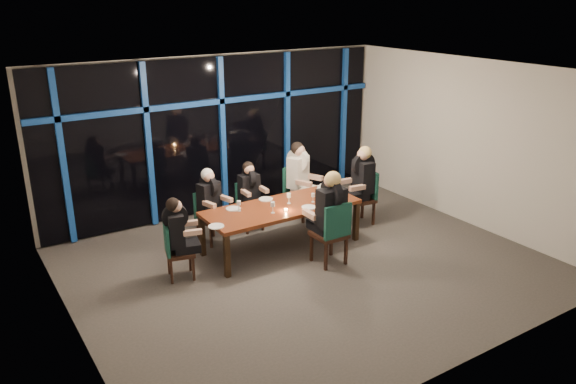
% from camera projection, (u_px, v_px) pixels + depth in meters
% --- Properties ---
extents(room, '(7.04, 7.00, 3.02)m').
position_uv_depth(room, '(310.00, 141.00, 8.15)').
color(room, '#514B47').
rests_on(room, ground).
extents(window_wall, '(6.86, 0.43, 2.94)m').
position_uv_depth(window_wall, '(222.00, 132.00, 10.64)').
color(window_wall, black).
rests_on(window_wall, ground).
extents(dining_table, '(2.60, 1.00, 0.75)m').
position_uv_depth(dining_table, '(281.00, 210.00, 9.24)').
color(dining_table, brown).
rests_on(dining_table, ground).
extents(chair_far_left, '(0.51, 0.51, 0.89)m').
position_uv_depth(chair_far_left, '(208.00, 214.00, 9.56)').
color(chair_far_left, black).
rests_on(chair_far_left, ground).
extents(chair_far_mid, '(0.41, 0.41, 0.86)m').
position_uv_depth(chair_far_mid, '(248.00, 203.00, 10.09)').
color(chair_far_mid, black).
rests_on(chair_far_mid, ground).
extents(chair_far_right, '(0.62, 0.62, 1.01)m').
position_uv_depth(chair_far_right, '(296.00, 189.00, 10.57)').
color(chair_far_right, black).
rests_on(chair_far_right, ground).
extents(chair_end_left, '(0.49, 0.49, 0.87)m').
position_uv_depth(chair_end_left, '(174.00, 248.00, 8.29)').
color(chair_end_left, black).
rests_on(chair_end_left, ground).
extents(chair_end_right, '(0.52, 0.52, 1.00)m').
position_uv_depth(chair_end_right, '(364.00, 194.00, 10.31)').
color(chair_end_right, black).
rests_on(chair_end_right, ground).
extents(chair_near_mid, '(0.49, 0.49, 1.05)m').
position_uv_depth(chair_near_mid, '(333.00, 231.00, 8.67)').
color(chair_near_mid, black).
rests_on(chair_near_mid, ground).
extents(diner_far_left, '(0.51, 0.60, 0.87)m').
position_uv_depth(diner_far_left, '(210.00, 195.00, 9.39)').
color(diner_far_left, black).
rests_on(diner_far_left, ground).
extents(diner_far_mid, '(0.43, 0.54, 0.84)m').
position_uv_depth(diner_far_mid, '(250.00, 186.00, 9.92)').
color(diner_far_mid, black).
rests_on(diner_far_mid, ground).
extents(diner_far_right, '(0.64, 0.69, 0.98)m').
position_uv_depth(diner_far_right, '(300.00, 169.00, 10.39)').
color(diner_far_right, white).
rests_on(diner_far_right, ground).
extents(diner_end_left, '(0.59, 0.50, 0.85)m').
position_uv_depth(diner_end_left, '(178.00, 226.00, 8.19)').
color(diner_end_left, black).
rests_on(diner_end_left, ground).
extents(diner_end_right, '(0.65, 0.53, 0.98)m').
position_uv_depth(diner_end_right, '(361.00, 174.00, 10.15)').
color(diner_end_right, black).
rests_on(diner_end_right, ground).
extents(diner_near_mid, '(0.52, 0.65, 1.02)m').
position_uv_depth(diner_near_mid, '(330.00, 204.00, 8.60)').
color(diner_near_mid, black).
rests_on(diner_near_mid, ground).
extents(plate_far_left, '(0.24, 0.24, 0.01)m').
position_uv_depth(plate_far_left, '(233.00, 209.00, 9.07)').
color(plate_far_left, white).
rests_on(plate_far_left, dining_table).
extents(plate_far_mid, '(0.24, 0.24, 0.01)m').
position_uv_depth(plate_far_mid, '(266.00, 199.00, 9.49)').
color(plate_far_mid, white).
rests_on(plate_far_mid, dining_table).
extents(plate_far_right, '(0.24, 0.24, 0.01)m').
position_uv_depth(plate_far_right, '(326.00, 185.00, 10.18)').
color(plate_far_right, white).
rests_on(plate_far_right, dining_table).
extents(plate_end_left, '(0.24, 0.24, 0.01)m').
position_uv_depth(plate_end_left, '(217.00, 226.00, 8.39)').
color(plate_end_left, white).
rests_on(plate_end_left, dining_table).
extents(plate_end_right, '(0.24, 0.24, 0.01)m').
position_uv_depth(plate_end_right, '(334.00, 189.00, 9.98)').
color(plate_end_right, white).
rests_on(plate_end_right, dining_table).
extents(plate_near_mid, '(0.24, 0.24, 0.01)m').
position_uv_depth(plate_near_mid, '(309.00, 207.00, 9.13)').
color(plate_near_mid, white).
rests_on(plate_near_mid, dining_table).
extents(wine_bottle, '(0.08, 0.08, 0.35)m').
position_uv_depth(wine_bottle, '(336.00, 190.00, 9.56)').
color(wine_bottle, black).
rests_on(wine_bottle, dining_table).
extents(water_pitcher, '(0.12, 0.11, 0.19)m').
position_uv_depth(water_pitcher, '(320.00, 194.00, 9.48)').
color(water_pitcher, silver).
rests_on(water_pitcher, dining_table).
extents(tea_light, '(0.05, 0.05, 0.03)m').
position_uv_depth(tea_light, '(286.00, 210.00, 9.00)').
color(tea_light, '#F3A449').
rests_on(tea_light, dining_table).
extents(wine_glass_a, '(0.07, 0.07, 0.19)m').
position_uv_depth(wine_glass_a, '(273.00, 205.00, 8.87)').
color(wine_glass_a, silver).
rests_on(wine_glass_a, dining_table).
extents(wine_glass_b, '(0.07, 0.07, 0.18)m').
position_uv_depth(wine_glass_b, '(289.00, 196.00, 9.28)').
color(wine_glass_b, silver).
rests_on(wine_glass_b, dining_table).
extents(wine_glass_c, '(0.06, 0.06, 0.16)m').
position_uv_depth(wine_glass_c, '(313.00, 196.00, 9.34)').
color(wine_glass_c, white).
rests_on(wine_glass_c, dining_table).
extents(wine_glass_d, '(0.07, 0.07, 0.17)m').
position_uv_depth(wine_glass_d, '(239.00, 204.00, 8.95)').
color(wine_glass_d, silver).
rests_on(wine_glass_d, dining_table).
extents(wine_glass_e, '(0.07, 0.07, 0.18)m').
position_uv_depth(wine_glass_e, '(319.00, 188.00, 9.63)').
color(wine_glass_e, silver).
rests_on(wine_glass_e, dining_table).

